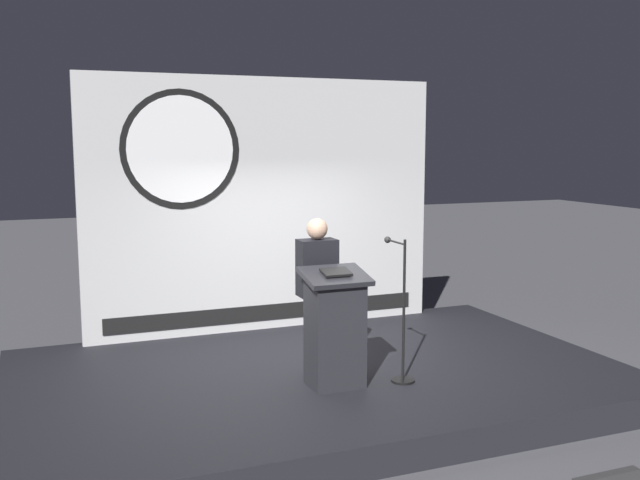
% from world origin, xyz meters
% --- Properties ---
extents(ground_plane, '(40.00, 40.00, 0.00)m').
position_xyz_m(ground_plane, '(0.00, 0.00, 0.00)').
color(ground_plane, '#4C4C51').
extents(stage_platform, '(6.40, 4.00, 0.30)m').
position_xyz_m(stage_platform, '(0.00, 0.00, 0.15)').
color(stage_platform, black).
rests_on(stage_platform, ground).
extents(banner_display, '(4.60, 0.12, 3.23)m').
position_xyz_m(banner_display, '(-0.04, 1.85, 1.93)').
color(banner_display, silver).
rests_on(banner_display, stage_platform).
extents(podium, '(0.64, 0.50, 1.19)m').
position_xyz_m(podium, '(-0.05, -0.56, 0.88)').
color(podium, '#26262B').
rests_on(podium, stage_platform).
extents(speaker_person, '(0.40, 0.26, 1.64)m').
position_xyz_m(speaker_person, '(-0.05, -0.08, 1.14)').
color(speaker_person, black).
rests_on(speaker_person, stage_platform).
extents(microphone_stand, '(0.24, 0.53, 1.46)m').
position_xyz_m(microphone_stand, '(0.64, -0.66, 0.81)').
color(microphone_stand, black).
rests_on(microphone_stand, stage_platform).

